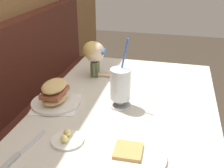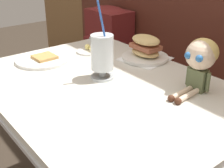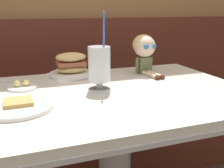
# 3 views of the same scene
# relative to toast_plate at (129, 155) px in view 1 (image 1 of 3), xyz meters

# --- Properties ---
(booth_bench) EXTENTS (2.60, 0.48, 1.00)m
(booth_bench) POSITION_rel_toast_plate_xyz_m (0.38, 0.70, -0.42)
(booth_bench) COLOR #512319
(booth_bench) RESTS_ON ground
(diner_table) EXTENTS (1.11, 0.81, 0.74)m
(diner_table) POSITION_rel_toast_plate_xyz_m (0.38, 0.08, -0.21)
(diner_table) COLOR silver
(diner_table) RESTS_ON ground
(toast_plate) EXTENTS (0.25, 0.25, 0.03)m
(toast_plate) POSITION_rel_toast_plate_xyz_m (0.00, 0.00, 0.00)
(toast_plate) COLOR white
(toast_plate) RESTS_ON diner_table
(milkshake_glass) EXTENTS (0.10, 0.10, 0.31)m
(milkshake_glass) POSITION_rel_toast_plate_xyz_m (0.33, 0.10, 0.09)
(milkshake_glass) COLOR silver
(milkshake_glass) RESTS_ON diner_table
(sandwich_plate) EXTENTS (0.23, 0.23, 0.12)m
(sandwich_plate) POSITION_rel_toast_plate_xyz_m (0.27, 0.39, 0.04)
(sandwich_plate) COLOR white
(sandwich_plate) RESTS_ON diner_table
(butter_saucer) EXTENTS (0.12, 0.12, 0.04)m
(butter_saucer) POSITION_rel_toast_plate_xyz_m (0.03, 0.24, 0.00)
(butter_saucer) COLOR white
(butter_saucer) RESTS_ON diner_table
(butter_knife) EXTENTS (0.24, 0.05, 0.01)m
(butter_knife) POSITION_rel_toast_plate_xyz_m (-0.09, 0.37, -0.00)
(butter_knife) COLOR silver
(butter_knife) RESTS_ON diner_table
(seated_doll) EXTENTS (0.12, 0.22, 0.20)m
(seated_doll) POSITION_rel_toast_plate_xyz_m (0.63, 0.31, 0.12)
(seated_doll) COLOR #5B6642
(seated_doll) RESTS_ON diner_table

